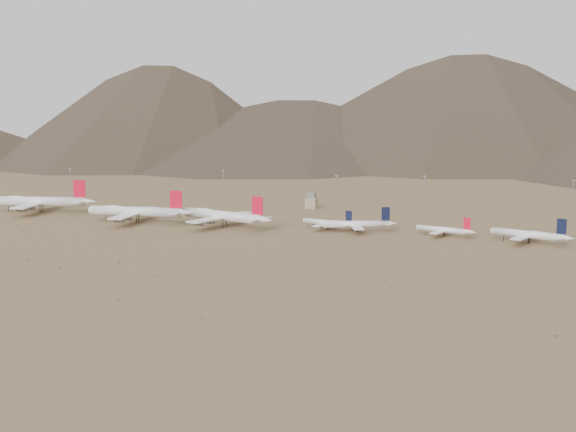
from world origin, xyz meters
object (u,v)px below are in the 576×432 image
(widebody_centre, at_px, (136,211))
(narrowbody_b, at_px, (358,224))
(control_tower, at_px, (311,201))
(widebody_east, at_px, (223,216))
(narrowbody_a, at_px, (329,223))
(widebody_west, at_px, (39,201))

(widebody_centre, relative_size, narrowbody_b, 1.67)
(widebody_centre, bearing_deg, control_tower, 43.72)
(widebody_east, xyz_separation_m, narrowbody_a, (65.63, 10.94, -3.20))
(narrowbody_b, bearing_deg, widebody_east, 164.75)
(widebody_centre, bearing_deg, narrowbody_a, 1.20)
(control_tower, bearing_deg, widebody_east, -106.68)
(widebody_west, bearing_deg, narrowbody_a, -13.47)
(widebody_east, bearing_deg, narrowbody_a, 27.82)
(narrowbody_b, xyz_separation_m, control_tower, (-55.05, 91.79, 0.37))
(widebody_centre, height_order, narrowbody_b, widebody_centre)
(narrowbody_a, bearing_deg, narrowbody_b, 6.76)
(narrowbody_a, bearing_deg, widebody_west, -165.46)
(narrowbody_a, bearing_deg, widebody_east, -153.58)
(narrowbody_b, relative_size, control_tower, 3.67)
(widebody_west, height_order, narrowbody_a, widebody_west)
(widebody_east, relative_size, narrowbody_a, 1.83)
(narrowbody_a, height_order, control_tower, narrowbody_a)
(widebody_east, distance_m, narrowbody_b, 85.18)
(widebody_centre, relative_size, control_tower, 6.14)
(narrowbody_a, xyz_separation_m, control_tower, (-35.88, 88.34, 1.14))
(narrowbody_a, relative_size, narrowbody_b, 0.86)
(widebody_east, xyz_separation_m, control_tower, (29.76, 99.29, -2.06))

